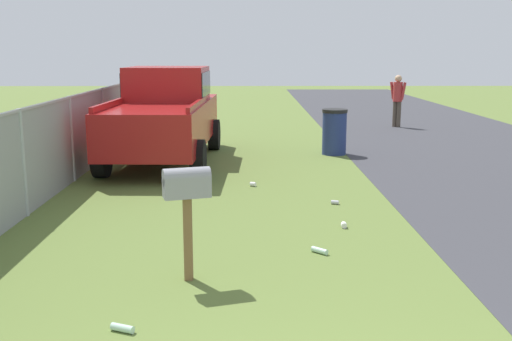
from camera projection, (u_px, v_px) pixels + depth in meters
mailbox at (187, 191)px, 6.32m from camera, size 0.34×0.53×1.25m
pickup_truck at (165, 112)px, 13.39m from camera, size 5.26×2.29×2.09m
trash_bin at (334, 132)px, 14.29m from camera, size 0.60×0.60×1.09m
pedestrian at (398, 97)px, 19.34m from camera, size 0.36×0.47×1.68m
fence_section at (71, 135)px, 11.26m from camera, size 14.79×0.07×1.63m
litter_can_midfield_b at (335, 202)px, 9.70m from camera, size 0.10×0.14×0.07m
litter_bottle_near_hydrant at (122, 328)px, 5.30m from camera, size 0.15×0.23×0.07m
litter_bottle_far_scatter at (320, 251)px, 7.36m from camera, size 0.20×0.21×0.07m
litter_cup_midfield_a at (344, 225)px, 8.41m from camera, size 0.10×0.09×0.08m
litter_cup_by_mailbox at (253, 184)px, 10.99m from camera, size 0.12×0.12×0.08m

